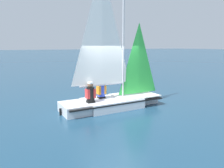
{
  "coord_description": "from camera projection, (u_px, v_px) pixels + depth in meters",
  "views": [
    {
      "loc": [
        7.64,
        -4.07,
        2.51
      ],
      "look_at": [
        0.0,
        0.0,
        0.98
      ],
      "focal_mm": 35.0,
      "sensor_mm": 36.0,
      "label": 1
    }
  ],
  "objects": [
    {
      "name": "ground_plane",
      "position": [
        112.0,
        107.0,
        8.96
      ],
      "size": [
        260.0,
        260.0,
        0.0
      ],
      "primitive_type": "plane",
      "color": "navy"
    },
    {
      "name": "sailboat_main",
      "position": [
        112.0,
        89.0,
        8.82
      ],
      "size": [
        1.53,
        4.27,
        5.53
      ],
      "rotation": [
        0.0,
        0.0,
        1.59
      ],
      "color": "silver",
      "rests_on": "ground_plane"
    },
    {
      "name": "sailor_helm",
      "position": [
        101.0,
        92.0,
        8.92
      ],
      "size": [
        0.3,
        0.34,
        1.16
      ],
      "rotation": [
        0.0,
        0.0,
        1.59
      ],
      "color": "black",
      "rests_on": "ground_plane"
    },
    {
      "name": "sailor_crew",
      "position": [
        91.0,
        96.0,
        8.23
      ],
      "size": [
        0.3,
        0.34,
        1.16
      ],
      "rotation": [
        0.0,
        0.0,
        1.59
      ],
      "color": "black",
      "rests_on": "ground_plane"
    }
  ]
}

